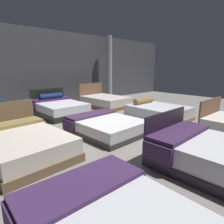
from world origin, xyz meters
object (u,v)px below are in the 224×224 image
Objects in this scene: bed_5 at (158,112)px; bed_7 at (59,108)px; bed_3 at (23,144)px; support_pillar at (109,68)px; bed_1 at (211,155)px; bed_4 at (106,126)px; bed_8 at (105,101)px.

bed_5 is 0.96× the size of bed_7.
support_pillar is at bearing 31.48° from bed_3.
bed_7 reaches higher than bed_5.
bed_1 is 0.98× the size of bed_7.
bed_5 is (2.30, 2.71, -0.03)m from bed_1.
bed_5 reaches higher than bed_4.
bed_4 is 3.75m from bed_8.
bed_4 is at bearing -133.43° from bed_8.
bed_8 is 0.64× the size of support_pillar.
bed_8 is at bearing -0.09° from bed_7.
bed_5 is 2.93m from bed_8.
bed_1 is 5.64m from bed_7.
bed_3 is 5.39m from bed_8.
bed_7 is at bearing 88.79° from bed_1.
bed_4 is at bearing -5.34° from bed_3.
bed_7 is (0.05, 2.85, 0.07)m from bed_4.
bed_7 is (2.26, 2.77, 0.02)m from bed_3.
bed_8 is at bearing 66.00° from bed_1.
bed_7 is 0.60× the size of support_pillar.
bed_3 is 3.57m from bed_7.
bed_1 is 3.67m from bed_3.
support_pillar reaches higher than bed_5.
bed_4 is at bearing -132.39° from support_pillar.
bed_1 is 0.92× the size of bed_3.
bed_4 is at bearing 178.32° from bed_5.
bed_4 is 0.90× the size of bed_8.
bed_8 reaches higher than bed_4.
bed_8 is at bearing 47.66° from bed_4.
bed_4 is 2.39m from bed_5.
bed_4 is 2.86m from bed_7.
bed_3 is 4.60m from bed_5.
bed_7 is 0.94× the size of bed_8.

